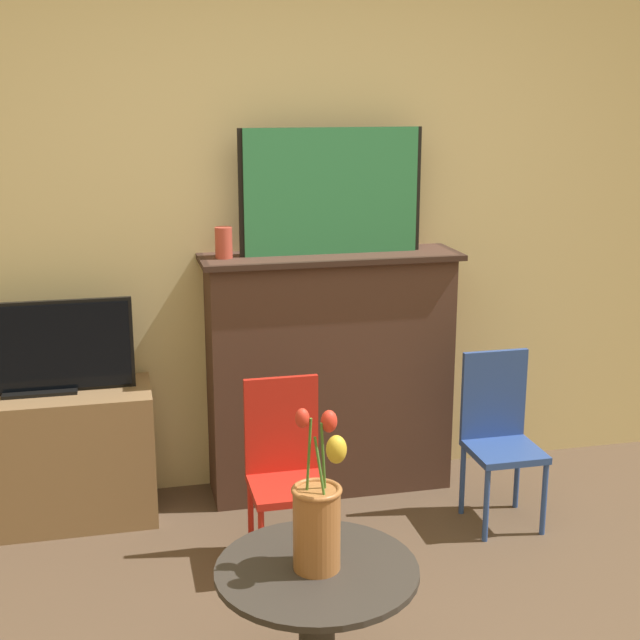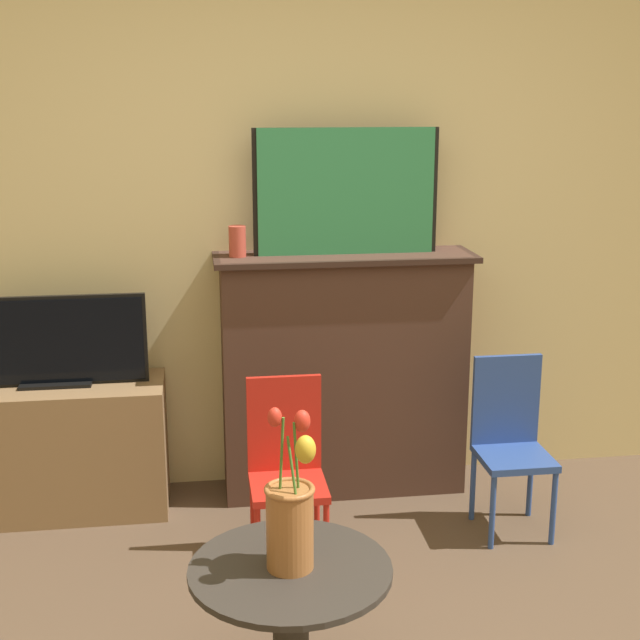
{
  "view_description": "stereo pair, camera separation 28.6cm",
  "coord_description": "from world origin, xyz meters",
  "px_view_note": "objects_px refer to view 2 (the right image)",
  "views": [
    {
      "loc": [
        -0.75,
        -1.9,
        1.85
      ],
      "look_at": [
        -0.02,
        1.24,
        1.02
      ],
      "focal_mm": 50.0,
      "sensor_mm": 36.0,
      "label": 1
    },
    {
      "loc": [
        -0.47,
        -1.96,
        1.85
      ],
      "look_at": [
        -0.02,
        1.24,
        1.02
      ],
      "focal_mm": 50.0,
      "sensor_mm": 36.0,
      "label": 2
    }
  ],
  "objects_px": {
    "chair_red": "(286,463)",
    "vase_tulips": "(291,517)",
    "painting": "(346,192)",
    "tv_monitor": "(53,343)",
    "chair_blue": "(510,436)"
  },
  "relations": [
    {
      "from": "chair_red",
      "to": "chair_blue",
      "type": "xyz_separation_m",
      "value": [
        0.98,
        0.15,
        0.0
      ]
    },
    {
      "from": "painting",
      "to": "tv_monitor",
      "type": "height_order",
      "value": "painting"
    },
    {
      "from": "chair_red",
      "to": "chair_blue",
      "type": "height_order",
      "value": "same"
    },
    {
      "from": "chair_red",
      "to": "chair_blue",
      "type": "bearing_deg",
      "value": 8.65
    },
    {
      "from": "chair_red",
      "to": "chair_blue",
      "type": "relative_size",
      "value": 1.0
    },
    {
      "from": "chair_red",
      "to": "vase_tulips",
      "type": "height_order",
      "value": "vase_tulips"
    },
    {
      "from": "tv_monitor",
      "to": "chair_red",
      "type": "bearing_deg",
      "value": -31.18
    },
    {
      "from": "painting",
      "to": "chair_blue",
      "type": "height_order",
      "value": "painting"
    },
    {
      "from": "tv_monitor",
      "to": "chair_red",
      "type": "xyz_separation_m",
      "value": [
        0.95,
        -0.58,
        -0.37
      ]
    },
    {
      "from": "chair_red",
      "to": "vase_tulips",
      "type": "bearing_deg",
      "value": -95.09
    },
    {
      "from": "tv_monitor",
      "to": "chair_blue",
      "type": "relative_size",
      "value": 1.06
    },
    {
      "from": "chair_red",
      "to": "vase_tulips",
      "type": "distance_m",
      "value": 0.96
    },
    {
      "from": "vase_tulips",
      "to": "painting",
      "type": "bearing_deg",
      "value": 74.82
    },
    {
      "from": "painting",
      "to": "vase_tulips",
      "type": "xyz_separation_m",
      "value": [
        -0.43,
        -1.57,
        -0.76
      ]
    },
    {
      "from": "chair_blue",
      "to": "tv_monitor",
      "type": "bearing_deg",
      "value": 167.51
    }
  ]
}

